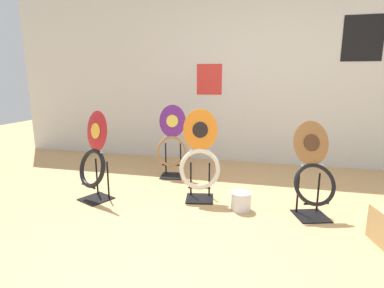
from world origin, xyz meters
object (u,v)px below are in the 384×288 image
object	(u,v)px
paint_can	(241,200)
toilet_seat_display_purple_note	(172,144)
toilet_seat_display_orange_sun	(200,159)
toilet_seat_display_woodgrain	(313,174)
toilet_seat_display_crimson_swirl	(94,158)

from	to	relation	value
paint_can	toilet_seat_display_purple_note	bearing A→B (deg)	138.77
toilet_seat_display_orange_sun	toilet_seat_display_woodgrain	size ratio (longest dim) A/B	1.09
toilet_seat_display_purple_note	paint_can	world-z (taller)	toilet_seat_display_purple_note
toilet_seat_display_orange_sun	toilet_seat_display_woodgrain	world-z (taller)	toilet_seat_display_orange_sun
toilet_seat_display_crimson_swirl	paint_can	distance (m)	1.53
toilet_seat_display_woodgrain	toilet_seat_display_purple_note	world-z (taller)	toilet_seat_display_purple_note
paint_can	toilet_seat_display_crimson_swirl	bearing A→B (deg)	-176.53
toilet_seat_display_woodgrain	toilet_seat_display_purple_note	distance (m)	1.76
toilet_seat_display_crimson_swirl	toilet_seat_display_orange_sun	xyz separation A→B (m)	(1.04, 0.26, -0.01)
toilet_seat_display_crimson_swirl	toilet_seat_display_woodgrain	bearing A→B (deg)	3.21
toilet_seat_display_crimson_swirl	toilet_seat_display_orange_sun	world-z (taller)	toilet_seat_display_orange_sun
toilet_seat_display_orange_sun	paint_can	xyz separation A→B (m)	(0.44, -0.17, -0.33)
toilet_seat_display_orange_sun	toilet_seat_display_purple_note	distance (m)	0.83
toilet_seat_display_woodgrain	paint_can	bearing A→B (deg)	-177.43
toilet_seat_display_crimson_swirl	toilet_seat_display_woodgrain	size ratio (longest dim) A/B	1.07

